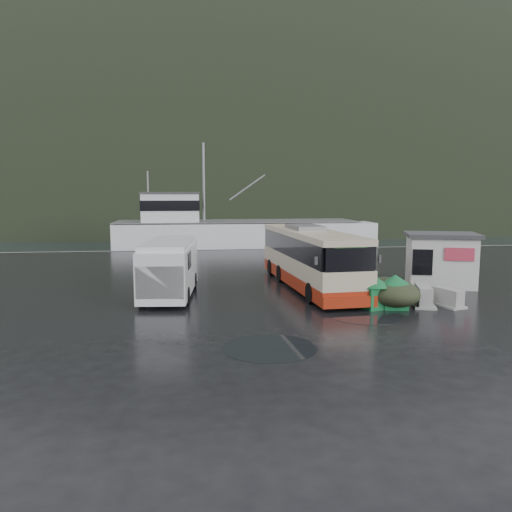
{
  "coord_description": "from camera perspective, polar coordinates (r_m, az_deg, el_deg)",
  "views": [
    {
      "loc": [
        -3.6,
        -21.9,
        4.81
      ],
      "look_at": [
        -0.47,
        2.24,
        1.7
      ],
      "focal_mm": 35.0,
      "sensor_mm": 36.0,
      "label": 1
    }
  ],
  "objects": [
    {
      "name": "jersey_barrier_a",
      "position": [
        22.59,
        18.53,
        -5.4
      ],
      "size": [
        1.34,
        1.92,
        0.87
      ],
      "primitive_type": null,
      "rotation": [
        0.0,
        0.0,
        -0.3
      ],
      "color": "#999993",
      "rests_on": "ground"
    },
    {
      "name": "jersey_barrier_b",
      "position": [
        22.84,
        20.99,
        -5.37
      ],
      "size": [
        1.16,
        1.69,
        0.77
      ],
      "primitive_type": null,
      "rotation": [
        0.0,
        0.0,
        0.28
      ],
      "color": "#999993",
      "rests_on": "ground"
    },
    {
      "name": "puddles",
      "position": [
        17.89,
        7.59,
        -8.37
      ],
      "size": [
        7.3,
        6.52,
        0.01
      ],
      "color": "black",
      "rests_on": "ground"
    },
    {
      "name": "fishing_trawler",
      "position": [
        49.21,
        -2.21,
        1.67
      ],
      "size": [
        27.57,
        6.16,
        11.01
      ],
      "primitive_type": null,
      "rotation": [
        0.0,
        0.0,
        0.0
      ],
      "color": "silver",
      "rests_on": "ground"
    },
    {
      "name": "quay_edge",
      "position": [
        42.33,
        -2.45,
        0.75
      ],
      "size": [
        160.0,
        0.6,
        1.5
      ],
      "primitive_type": "cube",
      "color": "#999993",
      "rests_on": "ground"
    },
    {
      "name": "waste_bin_right",
      "position": [
        21.75,
        15.51,
        -5.77
      ],
      "size": [
        1.18,
        1.18,
        1.42
      ],
      "primitive_type": null,
      "rotation": [
        0.0,
        0.0,
        -0.17
      ],
      "color": "#126933",
      "rests_on": "ground"
    },
    {
      "name": "headland",
      "position": [
        272.28,
        -4.54,
        6.25
      ],
      "size": [
        780.0,
        540.0,
        570.0
      ],
      "primitive_type": "ellipsoid",
      "color": "black",
      "rests_on": "ground"
    },
    {
      "name": "coach_bus",
      "position": [
        25.71,
        6.11,
        -3.55
      ],
      "size": [
        3.56,
        11.3,
        3.14
      ],
      "primitive_type": null,
      "rotation": [
        0.0,
        0.0,
        0.07
      ],
      "color": "#C1AE91",
      "rests_on": "ground"
    },
    {
      "name": "ticket_kiosk",
      "position": [
        27.53,
        20.23,
        -3.24
      ],
      "size": [
        4.16,
        3.61,
        2.75
      ],
      "primitive_type": null,
      "rotation": [
        0.0,
        0.0,
        -0.31
      ],
      "color": "silver",
      "rests_on": "ground"
    },
    {
      "name": "white_van",
      "position": [
        23.73,
        -9.77,
        -4.52
      ],
      "size": [
        2.72,
        6.45,
        2.63
      ],
      "primitive_type": null,
      "rotation": [
        0.0,
        0.0,
        -0.09
      ],
      "color": "silver",
      "rests_on": "ground"
    },
    {
      "name": "waste_bin_left",
      "position": [
        21.51,
        13.33,
        -5.84
      ],
      "size": [
        1.19,
        1.19,
        1.37
      ],
      "primitive_type": null,
      "rotation": [
        0.0,
        0.0,
        0.24
      ],
      "color": "#126933",
      "rests_on": "ground"
    },
    {
      "name": "dome_tent",
      "position": [
        22.1,
        14.83,
        -5.54
      ],
      "size": [
        3.01,
        3.6,
        1.21
      ],
      "primitive_type": null,
      "rotation": [
        0.0,
        0.0,
        0.29
      ],
      "color": "#2E3620",
      "rests_on": "ground"
    },
    {
      "name": "ground",
      "position": [
        22.71,
        1.92,
        -4.95
      ],
      "size": [
        160.0,
        160.0,
        0.0
      ],
      "primitive_type": "plane",
      "color": "black",
      "rests_on": "ground"
    },
    {
      "name": "harbor_water",
      "position": [
        132.04,
        -5.83,
        5.16
      ],
      "size": [
        300.0,
        180.0,
        0.02
      ],
      "primitive_type": "cube",
      "color": "black",
      "rests_on": "ground"
    }
  ]
}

